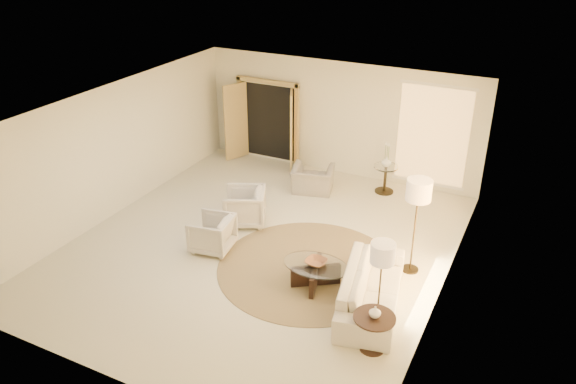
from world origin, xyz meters
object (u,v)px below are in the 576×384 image
at_px(armchair_right, 212,232).
at_px(end_table, 374,327).
at_px(armchair_left, 244,205).
at_px(accent_chair, 313,175).
at_px(sofa, 371,288).
at_px(end_vase, 375,312).
at_px(floor_lamp_far, 382,257).
at_px(side_vase, 387,162).
at_px(side_table, 385,176).
at_px(floor_lamp_near, 419,194).
at_px(coffee_table, 316,272).
at_px(bowl, 316,262).

distance_m(armchair_right, end_table, 3.91).
height_order(armchair_left, accent_chair, armchair_left).
height_order(sofa, armchair_left, armchair_left).
xyz_separation_m(armchair_left, end_vase, (3.65, -2.47, 0.26)).
height_order(floor_lamp_far, side_vase, floor_lamp_far).
relative_size(side_table, end_vase, 3.58).
xyz_separation_m(floor_lamp_far, side_vase, (-1.36, 4.71, -0.54)).
xyz_separation_m(accent_chair, end_table, (2.99, -4.49, -0.00)).
bearing_deg(accent_chair, floor_lamp_near, 128.37).
bearing_deg(coffee_table, floor_lamp_near, 41.07).
xyz_separation_m(armchair_left, armchair_right, (-0.04, -1.18, -0.04)).
bearing_deg(side_vase, coffee_table, -89.39).
height_order(end_table, end_vase, end_vase).
distance_m(end_table, bowl, 1.79).
distance_m(end_table, floor_lamp_near, 2.56).
height_order(armchair_left, bowl, armchair_left).
bearing_deg(coffee_table, side_table, 90.61).
bearing_deg(floor_lamp_near, end_table, -88.90).
distance_m(armchair_left, floor_lamp_near, 3.78).
relative_size(armchair_left, bowl, 2.32).
xyz_separation_m(end_table, end_vase, (-0.00, 0.00, 0.28)).
relative_size(floor_lamp_near, floor_lamp_far, 1.18).
xyz_separation_m(sofa, end_vase, (0.36, -0.99, 0.35)).
distance_m(armchair_left, end_table, 4.41).
height_order(armchair_right, end_table, armchair_right).
bearing_deg(side_vase, bowl, -89.39).
distance_m(armchair_right, floor_lamp_near, 3.95).
distance_m(end_table, side_vase, 5.42).
height_order(coffee_table, floor_lamp_far, floor_lamp_far).
distance_m(armchair_right, coffee_table, 2.28).
height_order(accent_chair, bowl, accent_chair).
bearing_deg(floor_lamp_near, accent_chair, 143.20).
distance_m(end_table, side_table, 5.40).
bearing_deg(floor_lamp_far, side_vase, 106.14).
bearing_deg(end_table, end_vase, 153.43).
xyz_separation_m(coffee_table, floor_lamp_far, (1.32, -0.61, 1.05)).
xyz_separation_m(sofa, end_table, (0.36, -0.99, 0.07)).
bearing_deg(armchair_right, floor_lamp_far, 68.95).
height_order(coffee_table, end_vase, end_vase).
relative_size(accent_chair, end_table, 1.49).
relative_size(armchair_left, end_table, 1.34).
xyz_separation_m(accent_chair, coffee_table, (1.57, -3.40, -0.14)).
bearing_deg(floor_lamp_near, floor_lamp_far, -91.60).
xyz_separation_m(armchair_right, end_vase, (3.68, -1.30, 0.30)).
height_order(coffee_table, side_vase, side_vase).
height_order(coffee_table, floor_lamp_near, floor_lamp_near).
bearing_deg(side_vase, end_vase, -74.34).
relative_size(end_table, floor_lamp_far, 0.41).
distance_m(accent_chair, bowl, 3.74).
bearing_deg(sofa, armchair_left, 54.62).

